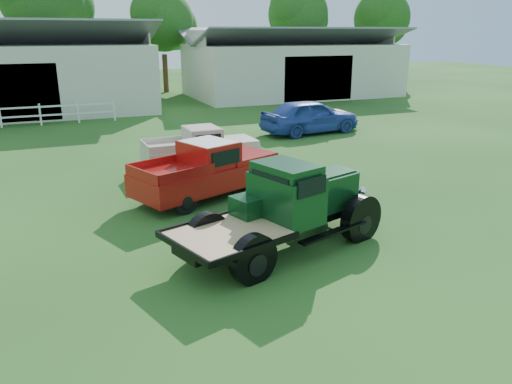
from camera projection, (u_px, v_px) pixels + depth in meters
name	position (u px, v px, depth m)	size (l,w,h in m)	color
ground	(267.00, 248.00, 12.07)	(120.00, 120.00, 0.00)	#1E4017
shed_left	(1.00, 68.00, 31.53)	(18.80, 10.20, 5.60)	beige
shed_right	(292.00, 62.00, 40.10)	(16.80, 9.20, 5.20)	beige
tree_b	(45.00, 21.00, 38.74)	(6.90, 6.90, 11.50)	#103F0C
tree_c	(164.00, 37.00, 41.52)	(5.40, 5.40, 9.00)	#103F0C
tree_d	(298.00, 31.00, 46.97)	(6.00, 6.00, 10.00)	#103F0C
tree_e	(381.00, 34.00, 48.20)	(5.70, 5.70, 9.50)	#103F0C
vintage_flatbed	(283.00, 208.00, 11.72)	(5.32, 2.11, 2.11)	#0E3819
red_pickup	(207.00, 169.00, 15.57)	(4.92, 1.89, 1.79)	#9F120F
white_pickup	(200.00, 149.00, 18.61)	(4.37, 1.69, 1.60)	#BBAFA0
misc_car_blue	(310.00, 116.00, 25.42)	(2.05, 5.11, 1.74)	#29439C
misc_car_grey	(317.00, 116.00, 26.51)	(1.46, 4.17, 1.38)	slate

